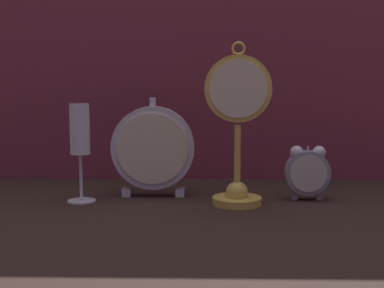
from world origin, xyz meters
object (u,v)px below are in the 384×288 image
object	(u,v)px
pocket_watch_on_stand	(238,134)
champagne_flute	(80,137)
alarm_clock_twin_bell	(307,170)
mantel_clock_silver	(153,148)

from	to	relation	value
pocket_watch_on_stand	champagne_flute	xyz separation A→B (m)	(-0.34, 0.02, -0.01)
alarm_clock_twin_bell	mantel_clock_silver	xyz separation A→B (m)	(-0.35, 0.03, 0.04)
alarm_clock_twin_bell	champagne_flute	xyz separation A→B (m)	(-0.50, -0.03, 0.08)
alarm_clock_twin_bell	mantel_clock_silver	size ratio (longest dim) A/B	0.54
mantel_clock_silver	champagne_flute	xyz separation A→B (m)	(-0.15, -0.06, 0.03)
pocket_watch_on_stand	mantel_clock_silver	distance (m)	0.21
pocket_watch_on_stand	alarm_clock_twin_bell	xyz separation A→B (m)	(0.16, 0.05, -0.08)
alarm_clock_twin_bell	mantel_clock_silver	world-z (taller)	mantel_clock_silver
pocket_watch_on_stand	mantel_clock_silver	bearing A→B (deg)	157.52
champagne_flute	pocket_watch_on_stand	bearing A→B (deg)	-3.18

